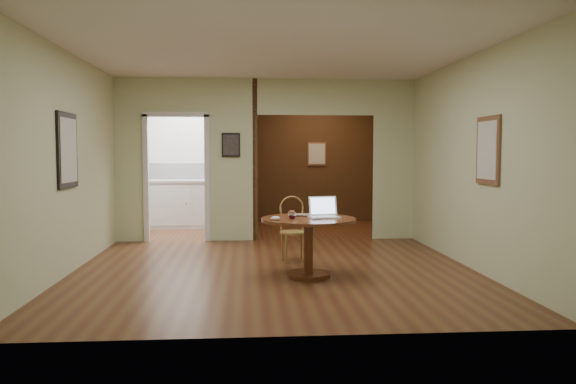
{
  "coord_description": "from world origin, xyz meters",
  "views": [
    {
      "loc": [
        -0.35,
        -6.89,
        1.47
      ],
      "look_at": [
        0.15,
        -0.2,
        1.0
      ],
      "focal_mm": 35.0,
      "sensor_mm": 36.0,
      "label": 1
    }
  ],
  "objects": [
    {
      "name": "dining_table",
      "position": [
        0.38,
        -0.35,
        0.52
      ],
      "size": [
        1.12,
        1.12,
        0.7
      ],
      "rotation": [
        0.0,
        0.0,
        0.05
      ],
      "color": "#5A2E16",
      "rests_on": "ground"
    },
    {
      "name": "open_laptop",
      "position": [
        0.57,
        -0.27,
        0.77
      ],
      "size": [
        0.39,
        0.36,
        0.25
      ],
      "rotation": [
        0.0,
        0.0,
        0.2
      ],
      "color": "white",
      "rests_on": "dining_table"
    },
    {
      "name": "mouse",
      "position": [
        -0.02,
        -0.54,
        0.72
      ],
      "size": [
        0.12,
        0.07,
        0.05
      ],
      "primitive_type": "ellipsoid",
      "rotation": [
        0.0,
        0.0,
        0.08
      ],
      "color": "white",
      "rests_on": "dining_table"
    },
    {
      "name": "room_shell",
      "position": [
        -0.47,
        3.1,
        1.29
      ],
      "size": [
        5.2,
        7.5,
        5.0
      ],
      "color": "silver",
      "rests_on": "ground"
    },
    {
      "name": "pen",
      "position": [
        0.46,
        -0.55,
        0.7
      ],
      "size": [
        0.12,
        0.06,
        0.01
      ],
      "primitive_type": "cylinder",
      "rotation": [
        0.0,
        1.57,
        0.45
      ],
      "color": "#0C1954",
      "rests_on": "dining_table"
    },
    {
      "name": "kitchen_cabinet",
      "position": [
        -1.35,
        4.2,
        0.47
      ],
      "size": [
        2.06,
        0.6,
        0.94
      ],
      "color": "white",
      "rests_on": "ground"
    },
    {
      "name": "grocery_bag",
      "position": [
        -0.56,
        4.2,
        1.1
      ],
      "size": [
        0.41,
        0.39,
        0.32
      ],
      "primitive_type": "ellipsoid",
      "rotation": [
        0.0,
        0.0,
        0.43
      ],
      "color": "#C5B190",
      "rests_on": "kitchen_cabinet"
    },
    {
      "name": "closed_laptop",
      "position": [
        0.36,
        -0.18,
        0.71
      ],
      "size": [
        0.33,
        0.21,
        0.03
      ],
      "primitive_type": "imported",
      "rotation": [
        0.0,
        0.0,
        0.02
      ],
      "color": "#B6B6BB",
      "rests_on": "dining_table"
    },
    {
      "name": "wine_glass",
      "position": [
        0.18,
        -0.41,
        0.75
      ],
      "size": [
        0.1,
        0.1,
        0.11
      ],
      "primitive_type": null,
      "color": "white",
      "rests_on": "dining_table"
    },
    {
      "name": "floor",
      "position": [
        0.0,
        0.0,
        0.0
      ],
      "size": [
        5.0,
        5.0,
        0.0
      ],
      "primitive_type": "plane",
      "color": "#4D2516",
      "rests_on": "ground"
    },
    {
      "name": "chair",
      "position": [
        0.28,
        0.63,
        0.49
      ],
      "size": [
        0.42,
        0.42,
        0.88
      ],
      "rotation": [
        0.0,
        0.0,
        0.14
      ],
      "color": "olive",
      "rests_on": "ground"
    }
  ]
}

